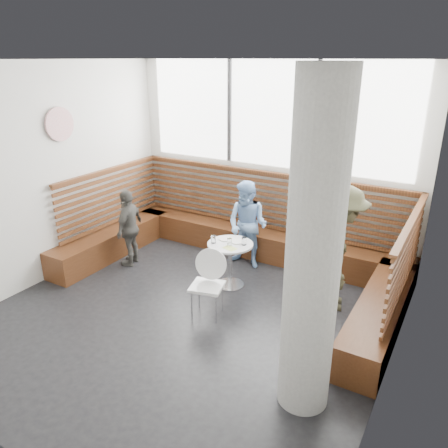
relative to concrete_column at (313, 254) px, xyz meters
The scene contains 15 objects.
room 1.95m from the concrete_column, 161.90° to the left, with size 5.00×5.00×3.20m.
booth 3.24m from the concrete_column, 127.94° to the left, with size 5.00×2.50×1.44m.
concrete_column is the anchor object (origin of this frame).
wall_art 4.48m from the concrete_column, 166.94° to the left, with size 0.50×0.50×0.03m, color white.
cafe_table 2.68m from the concrete_column, 136.97° to the left, with size 0.67×0.67×0.69m.
cafe_chair 2.14m from the concrete_column, 152.10° to the left, with size 0.43×0.42×0.89m.
adult_man 2.07m from the concrete_column, 97.32° to the left, with size 1.11×0.64×1.71m, color #44442D.
child_back 3.18m from the concrete_column, 128.10° to the left, with size 0.69×0.54×1.43m, color #84B0E6.
child_left 3.99m from the concrete_column, 157.19° to the left, with size 0.75×0.31×1.27m, color #4D4B46.
plate_near 2.76m from the concrete_column, 137.28° to the left, with size 0.22×0.22×0.02m, color white.
plate_far 2.63m from the concrete_column, 134.40° to the left, with size 0.21×0.21×0.01m, color white.
glass_left 2.68m from the concrete_column, 142.17° to the left, with size 0.07×0.07×0.11m, color white.
glass_mid 2.51m from the concrete_column, 137.79° to the left, with size 0.07×0.07×0.11m, color white.
glass_right 2.49m from the concrete_column, 132.62° to the left, with size 0.07×0.07×0.11m, color white.
menu_card 2.45m from the concrete_column, 138.36° to the left, with size 0.19×0.13×0.00m, color #A5C64C.
Camera 1 is at (2.93, -4.01, 3.22)m, focal length 35.00 mm.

